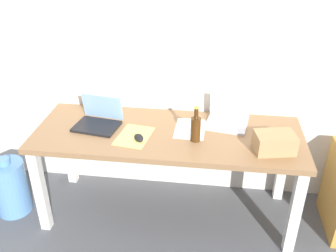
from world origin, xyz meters
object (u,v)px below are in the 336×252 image
(laptop_left, at_px, (98,120))
(laptop_right, at_px, (227,119))
(beer_bottle, at_px, (196,128))
(computer_mouse, at_px, (139,138))
(desk, at_px, (168,144))
(water_cooler_jug, at_px, (10,187))
(cardboard_box, at_px, (275,142))

(laptop_left, xyz_separation_m, laptop_right, (0.92, 0.14, 0.00))
(beer_bottle, relative_size, computer_mouse, 2.52)
(laptop_left, xyz_separation_m, beer_bottle, (0.71, -0.12, 0.05))
(desk, distance_m, water_cooler_jug, 1.29)
(laptop_left, height_order, water_cooler_jug, laptop_left)
(desk, relative_size, laptop_right, 5.78)
(laptop_left, relative_size, water_cooler_jug, 0.70)
(laptop_left, height_order, computer_mouse, laptop_left)
(cardboard_box, relative_size, water_cooler_jug, 0.52)
(laptop_left, distance_m, beer_bottle, 0.72)
(cardboard_box, bearing_deg, beer_bottle, 172.91)
(beer_bottle, xyz_separation_m, water_cooler_jug, (-1.41, -0.05, -0.60))
(desk, distance_m, beer_bottle, 0.29)
(laptop_right, xyz_separation_m, computer_mouse, (-0.60, -0.30, -0.03))
(desk, height_order, cardboard_box, cardboard_box)
(computer_mouse, bearing_deg, cardboard_box, -26.47)
(laptop_right, bearing_deg, computer_mouse, -152.95)
(water_cooler_jug, bearing_deg, desk, 6.35)
(computer_mouse, bearing_deg, laptop_left, 128.31)
(beer_bottle, height_order, water_cooler_jug, beer_bottle)
(laptop_right, xyz_separation_m, cardboard_box, (0.30, -0.32, 0.02))
(laptop_left, bearing_deg, cardboard_box, -8.50)
(beer_bottle, bearing_deg, desk, 157.00)
(desk, relative_size, laptop_left, 5.54)
(laptop_right, bearing_deg, water_cooler_jug, -169.19)
(desk, height_order, beer_bottle, beer_bottle)
(laptop_left, bearing_deg, water_cooler_jug, -166.40)
(computer_mouse, bearing_deg, desk, 9.75)
(laptop_left, xyz_separation_m, computer_mouse, (0.33, -0.16, -0.03))
(water_cooler_jug, bearing_deg, beer_bottle, 2.10)
(cardboard_box, bearing_deg, water_cooler_jug, 179.65)
(laptop_right, height_order, water_cooler_jug, laptop_right)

